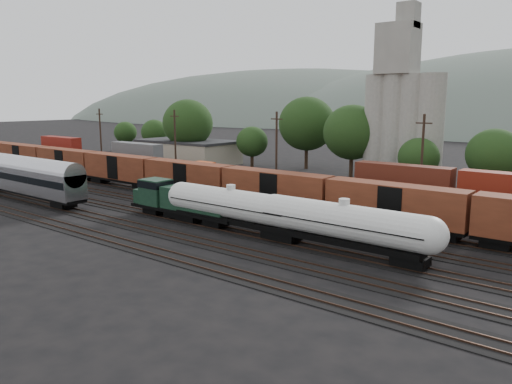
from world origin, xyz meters
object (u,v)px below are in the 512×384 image
Objects in this scene: tank_car_a at (231,205)px; passenger_coach at (23,175)px; green_locomotive at (178,200)px; orange_locomotive at (222,179)px; grain_silo at (402,116)px.

passenger_coach is (-33.94, -5.00, 0.79)m from tank_car_a.
green_locomotive is at bearing 10.95° from passenger_coach.
orange_locomotive is at bearing 113.56° from green_locomotive.
orange_locomotive is at bearing 134.33° from tank_car_a.
tank_car_a reaches higher than orange_locomotive.
tank_car_a is 41.90m from grain_silo.
orange_locomotive is (-6.54, 15.00, 0.04)m from green_locomotive.
tank_car_a is at bearing 8.38° from passenger_coach.
passenger_coach is 27.81m from orange_locomotive.
grain_silo is at bearing 87.54° from tank_car_a.
grain_silo is at bearing 76.46° from green_locomotive.
grain_silo is (9.87, 41.00, 8.86)m from green_locomotive.
tank_car_a reaches higher than green_locomotive.
green_locomotive is 43.09m from grain_silo.
passenger_coach is at bearing -133.97° from orange_locomotive.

